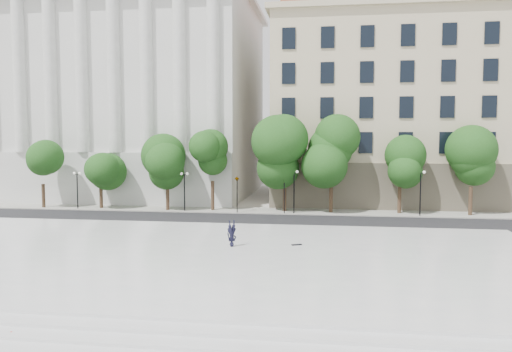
% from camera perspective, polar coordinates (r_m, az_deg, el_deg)
% --- Properties ---
extents(ground, '(160.00, 160.00, 0.00)m').
position_cam_1_polar(ground, '(28.90, -8.38, -10.95)').
color(ground, '#AEACA4').
rests_on(ground, ground).
extents(plaza, '(44.00, 22.00, 0.45)m').
position_cam_1_polar(plaza, '(31.64, -6.84, -9.16)').
color(plaza, silver).
rests_on(plaza, ground).
extents(street, '(60.00, 8.00, 0.02)m').
position_cam_1_polar(street, '(46.05, -2.06, -5.11)').
color(street, black).
rests_on(street, ground).
extents(far_sidewalk, '(60.00, 4.00, 0.12)m').
position_cam_1_polar(far_sidewalk, '(51.89, -0.91, -3.97)').
color(far_sidewalk, '#ADAB9F').
rests_on(far_sidewalk, ground).
extents(building_west, '(31.50, 27.65, 25.60)m').
position_cam_1_polar(building_west, '(70.08, -13.05, 8.61)').
color(building_west, silver).
rests_on(building_west, ground).
extents(building_east, '(36.00, 26.15, 23.00)m').
position_cam_1_polar(building_east, '(66.83, 18.51, 7.21)').
color(building_east, tan).
rests_on(building_east, ground).
extents(traffic_light_west, '(1.10, 1.95, 4.28)m').
position_cam_1_polar(traffic_light_west, '(49.95, -2.18, -0.01)').
color(traffic_light_west, black).
rests_on(traffic_light_west, ground).
extents(traffic_light_east, '(0.65, 1.78, 4.20)m').
position_cam_1_polar(traffic_light_east, '(49.34, 3.26, -0.15)').
color(traffic_light_east, black).
rests_on(traffic_light_east, ground).
extents(person_lying, '(1.43, 1.84, 0.48)m').
position_cam_1_polar(person_lying, '(33.23, -2.77, -7.65)').
color(person_lying, black).
rests_on(person_lying, plaza).
extents(skateboard, '(0.71, 0.46, 0.07)m').
position_cam_1_polar(skateboard, '(33.75, 4.66, -7.83)').
color(skateboard, black).
rests_on(skateboard, plaza).
extents(plaza_steps, '(44.00, 3.00, 0.30)m').
position_cam_1_polar(plaza_steps, '(20.89, -15.57, -16.84)').
color(plaza_steps, silver).
rests_on(plaza_steps, ground).
extents(street_trees, '(48.10, 5.25, 8.02)m').
position_cam_1_polar(street_trees, '(50.63, 1.54, 1.78)').
color(street_trees, '#382619').
rests_on(street_trees, ground).
extents(lamp_posts, '(35.94, 0.28, 4.46)m').
position_cam_1_polar(lamp_posts, '(50.23, -1.52, -0.95)').
color(lamp_posts, black).
rests_on(lamp_posts, ground).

